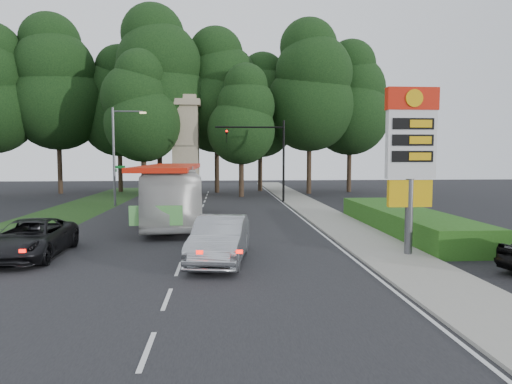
{
  "coord_description": "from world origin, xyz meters",
  "views": [
    {
      "loc": [
        1.61,
        -15.95,
        4.14
      ],
      "look_at": [
        3.39,
        8.14,
        2.2
      ],
      "focal_mm": 32.0,
      "sensor_mm": 36.0,
      "label": 1
    }
  ],
  "objects": [
    {
      "name": "ground",
      "position": [
        0.0,
        0.0,
        0.0
      ],
      "size": [
        120.0,
        120.0,
        0.0
      ],
      "primitive_type": "plane",
      "color": "black",
      "rests_on": "ground"
    },
    {
      "name": "hedge",
      "position": [
        11.5,
        8.0,
        0.6
      ],
      "size": [
        3.0,
        14.0,
        1.2
      ],
      "primitive_type": "cube",
      "color": "#214E14",
      "rests_on": "ground"
    },
    {
      "name": "sidewalk_right",
      "position": [
        8.5,
        12.0,
        0.06
      ],
      "size": [
        3.0,
        80.0,
        0.12
      ],
      "primitive_type": "cube",
      "color": "gray",
      "rests_on": "ground"
    },
    {
      "name": "road_surface",
      "position": [
        0.0,
        12.0,
        0.01
      ],
      "size": [
        14.0,
        80.0,
        0.02
      ],
      "primitive_type": "cube",
      "color": "black",
      "rests_on": "ground"
    },
    {
      "name": "tree_east_mid",
      "position": [
        11.0,
        33.0,
        11.35
      ],
      "size": [
        9.52,
        9.52,
        18.7
      ],
      "color": "#2D2116",
      "rests_on": "ground"
    },
    {
      "name": "gas_station_pylon",
      "position": [
        9.2,
        1.99,
        4.45
      ],
      "size": [
        2.1,
        0.45,
        6.85
      ],
      "color": "#59595E",
      "rests_on": "ground"
    },
    {
      "name": "tree_far_east",
      "position": [
        16.0,
        35.0,
        10.35
      ],
      "size": [
        8.68,
        8.68,
        17.05
      ],
      "color": "#2D2116",
      "rests_on": "ground"
    },
    {
      "name": "tree_center_right",
      "position": [
        1.0,
        35.0,
        11.02
      ],
      "size": [
        9.24,
        9.24,
        18.15
      ],
      "color": "#2D2116",
      "rests_on": "ground"
    },
    {
      "name": "sedan_silver",
      "position": [
        1.5,
        1.61,
        0.88
      ],
      "size": [
        2.59,
        5.56,
        1.76
      ],
      "primitive_type": "imported",
      "rotation": [
        0.0,
        0.0,
        -0.14
      ],
      "color": "#A3A7AB",
      "rests_on": "ground"
    },
    {
      "name": "tree_monument_right",
      "position": [
        3.5,
        29.5,
        8.01
      ],
      "size": [
        6.72,
        6.72,
        13.2
      ],
      "color": "#2D2116",
      "rests_on": "ground"
    },
    {
      "name": "traffic_signal_mast",
      "position": [
        5.68,
        24.0,
        4.67
      ],
      "size": [
        6.1,
        0.35,
        7.2
      ],
      "color": "black",
      "rests_on": "ground"
    },
    {
      "name": "streetlight_signs",
      "position": [
        -6.99,
        22.01,
        4.44
      ],
      "size": [
        2.75,
        0.98,
        8.0
      ],
      "color": "#59595E",
      "rests_on": "ground"
    },
    {
      "name": "tree_west_near",
      "position": [
        -10.0,
        37.0,
        10.02
      ],
      "size": [
        8.4,
        8.4,
        16.5
      ],
      "color": "#2D2116",
      "rests_on": "ground"
    },
    {
      "name": "suv_charcoal",
      "position": [
        -6.2,
        2.95,
        0.77
      ],
      "size": [
        2.67,
        5.57,
        1.53
      ],
      "primitive_type": "imported",
      "rotation": [
        0.0,
        0.0,
        0.02
      ],
      "color": "black",
      "rests_on": "ground"
    },
    {
      "name": "transit_bus",
      "position": [
        -1.57,
        12.15,
        1.77
      ],
      "size": [
        4.39,
        12.98,
        3.55
      ],
      "primitive_type": "imported",
      "rotation": [
        0.0,
        0.0,
        0.11
      ],
      "color": "beige",
      "rests_on": "ground"
    },
    {
      "name": "tree_center_left",
      "position": [
        -5.0,
        33.0,
        12.02
      ],
      "size": [
        10.08,
        10.08,
        19.8
      ],
      "color": "#2D2116",
      "rests_on": "ground"
    },
    {
      "name": "tree_west_mid",
      "position": [
        -16.0,
        35.0,
        11.69
      ],
      "size": [
        9.8,
        9.8,
        19.25
      ],
      "color": "#2D2116",
      "rests_on": "ground"
    },
    {
      "name": "tree_east_near",
      "position": [
        6.0,
        37.0,
        9.68
      ],
      "size": [
        8.12,
        8.12,
        15.95
      ],
      "color": "#2D2116",
      "rests_on": "ground"
    },
    {
      "name": "monument",
      "position": [
        -2.0,
        30.0,
        5.1
      ],
      "size": [
        3.0,
        3.0,
        10.05
      ],
      "color": "tan",
      "rests_on": "ground"
    },
    {
      "name": "tree_monument_left",
      "position": [
        -6.0,
        29.0,
        8.68
      ],
      "size": [
        7.28,
        7.28,
        14.3
      ],
      "color": "#2D2116",
      "rests_on": "ground"
    },
    {
      "name": "grass_verge_left",
      "position": [
        -9.5,
        18.0,
        0.01
      ],
      "size": [
        5.0,
        50.0,
        0.02
      ],
      "primitive_type": "cube",
      "color": "#193814",
      "rests_on": "ground"
    }
  ]
}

